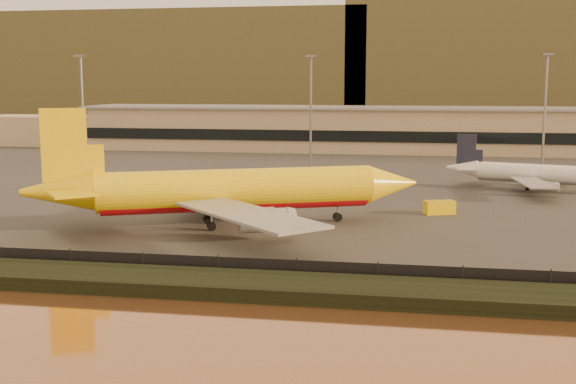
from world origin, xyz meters
name	(u,v)px	position (x,y,z in m)	size (l,w,h in m)	color
ground	(298,252)	(0.00, 0.00, 0.00)	(900.00, 900.00, 0.00)	black
embankment	(269,287)	(0.00, -17.00, 0.70)	(320.00, 7.00, 1.40)	black
tarmac	(360,163)	(0.00, 95.00, 0.10)	(320.00, 220.00, 0.20)	#2D2D2D
perimeter_fence	(277,270)	(0.00, -13.00, 1.30)	(300.00, 0.05, 2.20)	black
terminal_building	(318,129)	(-14.52, 125.55, 6.25)	(202.00, 25.00, 12.60)	tan
apron_light_masts	(424,101)	(15.00, 75.00, 15.70)	(152.20, 12.20, 25.40)	slate
distant_hills	(357,61)	(-20.74, 340.00, 31.39)	(470.00, 160.00, 70.00)	brown
dhl_cargo_jet	(230,191)	(-11.46, 13.01, 5.06)	(52.06, 49.29, 16.27)	yellow
white_narrowbody_jet	(540,174)	(35.80, 54.75, 3.13)	(33.60, 32.06, 9.81)	white
gse_vehicle_yellow	(439,207)	(17.07, 27.07, 1.21)	(4.47, 2.01, 2.01)	yellow
gse_vehicle_white	(219,199)	(-17.62, 29.77, 1.05)	(3.79, 1.70, 1.70)	white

